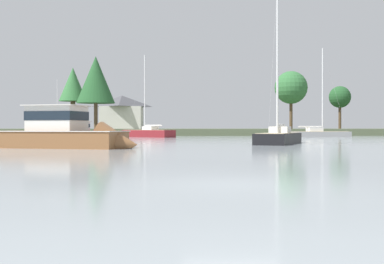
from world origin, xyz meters
name	(u,v)px	position (x,y,z in m)	size (l,w,h in m)	color
ground_plane	(232,183)	(0.00, 0.00, 0.00)	(417.82, 417.82, 0.00)	#939EA3
far_shore_bank	(183,132)	(0.00, 95.53, 0.58)	(188.02, 43.00, 1.16)	#4C563D
cruiser_red	(81,136)	(-11.91, 44.56, 0.47)	(8.01, 3.55, 3.99)	#B2231E
dinghy_skyblue	(262,138)	(9.01, 49.59, 0.13)	(2.62, 3.00, 0.51)	#669ECC
sailboat_black	(279,140)	(7.49, 31.77, 0.29)	(5.78, 9.49, 14.57)	black
sailboat_grey	(317,135)	(19.25, 62.50, 0.27)	(9.58, 3.64, 13.58)	gray
sailboat_maroon	(148,135)	(-5.49, 63.32, 0.28)	(8.10, 7.48, 12.79)	maroon
cruiser_wood	(72,138)	(-8.60, 23.01, 0.67)	(11.05, 6.26, 6.06)	brown
mooring_buoy_white	(266,137)	(10.61, 56.28, 0.09)	(0.48, 0.48, 0.54)	white
shore_tree_left_mid	(291,88)	(21.46, 90.02, 9.33)	(6.51, 6.51, 11.48)	brown
shore_tree_far_right	(340,97)	(33.43, 96.79, 7.83)	(4.62, 4.62, 9.06)	brown
shore_tree_center	(96,80)	(-15.16, 76.54, 9.56)	(6.58, 6.58, 12.46)	brown
shore_tree_center_right	(73,85)	(-20.10, 81.92, 9.08)	(4.99, 4.99, 11.13)	brown
cottage_eastern	(122,112)	(-13.11, 99.92, 4.87)	(9.38, 9.44, 7.17)	silver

